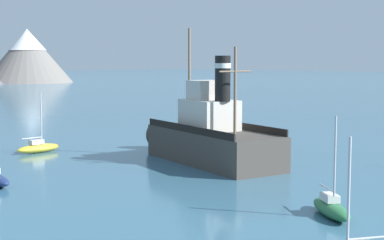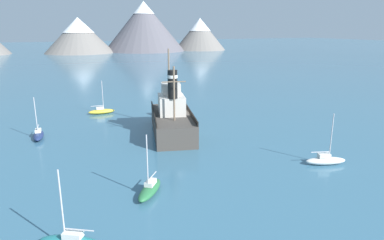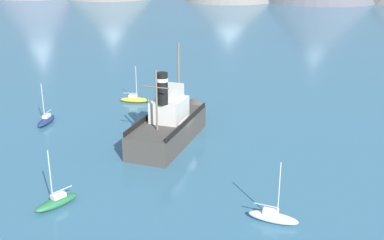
% 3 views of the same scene
% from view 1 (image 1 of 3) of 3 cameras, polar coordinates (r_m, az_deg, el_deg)
% --- Properties ---
extents(ground_plane, '(600.00, 600.00, 0.00)m').
position_cam_1_polar(ground_plane, '(44.39, 3.31, -3.89)').
color(ground_plane, '#38667F').
extents(old_tugboat, '(7.48, 14.78, 9.90)m').
position_cam_1_polar(old_tugboat, '(43.30, 1.60, -1.68)').
color(old_tugboat, '#423D38').
rests_on(old_tugboat, ground).
extents(sailboat_green, '(3.23, 3.66, 4.90)m').
position_cam_1_polar(sailboat_green, '(29.37, 13.34, -8.27)').
color(sailboat_green, '#286B3D').
rests_on(sailboat_green, ground).
extents(sailboat_yellow, '(3.84, 1.25, 4.90)m').
position_cam_1_polar(sailboat_yellow, '(49.33, -14.66, -2.58)').
color(sailboat_yellow, gold).
rests_on(sailboat_yellow, ground).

